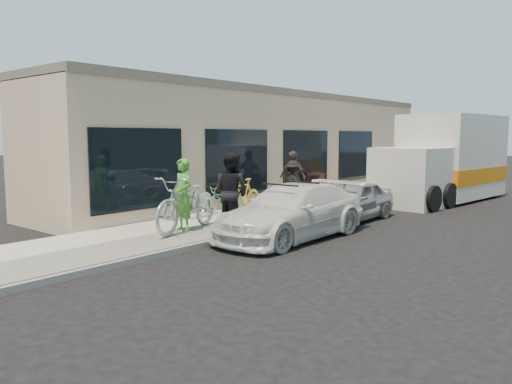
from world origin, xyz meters
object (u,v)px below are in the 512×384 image
Objects in this scene: woman_rider at (183,195)px; bystander_a at (293,183)px; bike_rack at (217,195)px; cruiser_bike_b at (224,199)px; sedan_silver at (352,201)px; bystander_b at (293,178)px; sandwich_board at (316,184)px; cruiser_bike_a at (189,202)px; moving_truck at (445,163)px; cruiser_bike_c at (243,195)px; sedan_white at (292,211)px; tandem_bike at (188,203)px; man_standing at (231,192)px.

bystander_a is (-0.47, 5.31, -0.14)m from woman_rider.
bike_rack is 0.51m from cruiser_bike_b.
bystander_b is at bearing 159.28° from sedan_silver.
cruiser_bike_b is (0.05, -5.26, -0.05)m from sandwich_board.
cruiser_bike_a reaches higher than cruiser_bike_b.
moving_truck reaches higher than cruiser_bike_b.
bike_rack is at bearing -96.57° from sandwich_board.
sandwich_board is 0.26× the size of sedan_silver.
sandwich_board is at bearing 98.15° from cruiser_bike_b.
bystander_a is at bearing 73.81° from cruiser_bike_c.
cruiser_bike_c is at bearing -156.27° from sedan_silver.
tandem_bike reaches higher than sedan_white.
cruiser_bike_a is 2.03m from cruiser_bike_c.
bystander_b is at bearing -38.19° from bystander_a.
cruiser_bike_a is at bearing -93.43° from bystander_b.
man_standing is at bearing -147.94° from sedan_white.
sedan_silver reaches higher than bike_rack.
sedan_white is 1.57m from man_standing.
moving_truck reaches higher than man_standing.
bike_rack is at bearing 107.88° from cruiser_bike_a.
cruiser_bike_a is 4.45m from bystander_b.
cruiser_bike_b is at bearing 106.43° from bike_rack.
bystander_a is at bearing -110.41° from moving_truck.
bystander_b is at bearing 83.44° from cruiser_bike_c.
moving_truck is at bearing -103.17° from man_standing.
tandem_bike is 1.53× the size of cruiser_bike_c.
cruiser_bike_b is at bearing 160.47° from sedan_white.
sedan_silver is at bearing -53.05° from sandwich_board.
sandwich_board is at bearing 85.06° from tandem_bike.
woman_rider is 1.17× the size of cruiser_bike_b.
man_standing is 1.22× the size of cruiser_bike_a.
woman_rider is 1.13× the size of cruiser_bike_a.
sedan_silver is 1.94× the size of woman_rider.
cruiser_bike_c is at bearing 115.44° from woman_rider.
sandwich_board is 0.56× the size of cruiser_bike_a.
woman_rider is (-2.18, -1.57, 0.38)m from sedan_white.
man_standing is 2.20m from cruiser_bike_a.
sandwich_board is at bearing -77.28° from man_standing.
cruiser_bike_a is (-1.19, 1.31, -0.42)m from woman_rider.
cruiser_bike_a is at bearing -76.66° from cruiser_bike_b.
tandem_bike is 1.12m from man_standing.
bike_rack is 3.50m from sedan_white.
bike_rack is 4.00m from sedan_silver.
tandem_bike is at bearing 65.93° from woman_rider.
bystander_b is (0.62, -2.43, 0.46)m from sandwich_board.
sedan_silver is at bearing 22.94° from cruiser_bike_c.
sedan_white is at bearing 140.40° from bystander_a.
cruiser_bike_a is at bearing -104.35° from moving_truck.
sedan_white is 2.89× the size of cruiser_bike_a.
tandem_bike is at bearing -27.49° from cruiser_bike_a.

